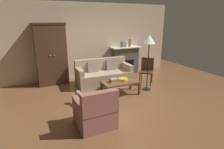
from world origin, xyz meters
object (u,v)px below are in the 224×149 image
Objects in this scene: couch at (104,75)px; side_chair_wooden at (147,69)px; mantel_vase_slate at (122,45)px; armchair_near_left at (96,113)px; book_stack at (114,80)px; floor_lamp at (149,43)px; dog at (84,97)px; fireplace at (125,60)px; armoire at (51,54)px; mantel_vase_terracotta at (130,43)px; coffee_table at (120,83)px; mantel_vase_cream at (126,44)px; fruit_bowl at (123,79)px.

side_chair_wooden is (1.42, -0.58, 0.19)m from couch.
couch is at bearing 157.69° from side_chair_wooden.
mantel_vase_slate is 4.11m from armchair_near_left.
couch is 1.12m from book_stack.
mantel_vase_slate is 0.24× the size of armchair_near_left.
floor_lamp is at bearing -1.91° from book_stack.
book_stack reaches higher than dog.
floor_lamp is (1.17, -0.04, 1.05)m from book_stack.
fireplace is 2.99m from armoire.
fireplace is 0.65× the size of couch.
mantel_vase_terracotta reaches higher than side_chair_wooden.
dog is (-2.48, -2.23, -0.32)m from fireplace.
fireplace is 2.21m from floor_lamp.
floor_lamp is (-0.28, -1.97, 0.95)m from fireplace.
couch is 2.71m from armchair_near_left.
mantel_vase_terracotta is at bearing -5.69° from fireplace.
mantel_vase_slate is 0.69× the size of mantel_vase_terracotta.
coffee_table is 1.51m from floor_lamp.
mantel_vase_cream is 0.13× the size of floor_lamp.
fruit_bowl is at bearing -124.61° from mantel_vase_terracotta.
armchair_near_left is 1.72× the size of dog.
armoire is 1.08× the size of couch.
mantel_vase_slate is (1.28, 1.91, 0.75)m from book_stack.
fireplace is 1.15× the size of coffee_table.
fireplace reaches higher than couch.
side_chair_wooden is (0.09, -1.40, -0.72)m from mantel_vase_cream.
floor_lamp is (-0.37, -0.56, 1.01)m from side_chair_wooden.
armchair_near_left is at bearing -144.54° from side_chair_wooden.
armoire is 2.96m from mantel_vase_cream.
armoire is 4.10× the size of dog.
mantel_vase_cream is at bearing 81.70° from floor_lamp.
side_chair_wooden is at bearing -79.21° from mantel_vase_slate.
mantel_vase_slate is at bearing 63.41° from fruit_bowl.
mantel_vase_slate is at bearing 180.00° from mantel_vase_terracotta.
dog is at bearing -167.58° from coffee_table.
couch is at bearing 94.39° from coffee_table.
fruit_bowl is 0.32× the size of side_chair_wooden.
fruit_bowl is at bearing 20.57° from coffee_table.
side_chair_wooden reaches higher than couch.
book_stack is 2.64m from mantel_vase_terracotta.
fruit_bowl is at bearing 13.16° from dog.
mantel_vase_cream is (1.13, 1.90, 0.78)m from fruit_bowl.
armoire is (-2.95, -0.08, 0.48)m from fireplace.
coffee_table is 1.83m from armchair_near_left.
fireplace is at bearing 52.40° from armchair_near_left.
floor_lamp is at bearing -93.07° from mantel_vase_slate.
dog is at bearing -138.01° from fireplace.
fruit_bowl is 1.94m from armchair_near_left.
armchair_near_left is (-1.27, -1.31, -0.05)m from coffee_table.
fireplace is at bearing 1.51° from armoire.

